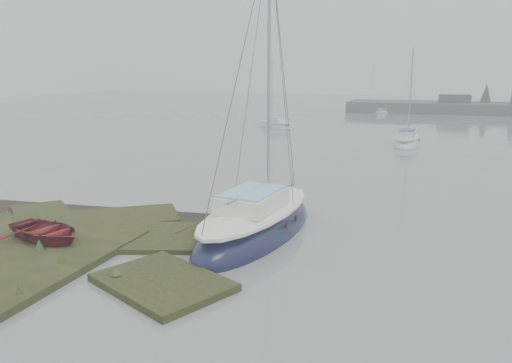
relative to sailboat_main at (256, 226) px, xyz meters
name	(u,v)px	position (x,y,z in m)	size (l,w,h in m)	color
ground	(340,140)	(-1.50, 25.69, -0.34)	(160.00, 160.00, 0.00)	slate
sailboat_main	(256,226)	(0.00, 0.00, 0.00)	(3.37, 7.93, 10.87)	#111633
sailboat_white	(407,142)	(3.95, 24.07, -0.09)	(2.06, 5.66, 7.90)	silver
sailboat_far_a	(276,126)	(-8.99, 32.07, -0.12)	(5.09, 4.24, 7.12)	silver
sailboat_far_c	(374,111)	(-1.73, 54.91, -0.12)	(4.75, 4.40, 6.89)	#9FA5A8
dinghy	(46,231)	(-6.15, -3.31, 0.19)	(2.14, 3.00, 0.62)	maroon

